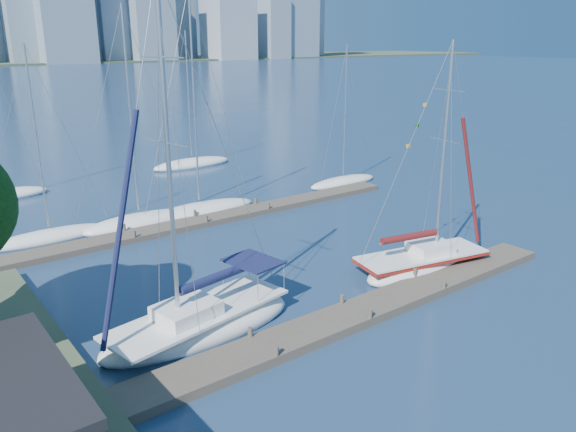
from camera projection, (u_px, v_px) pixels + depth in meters
ground at (355, 318)px, 25.03m from camera, size 700.00×700.00×0.00m
near_dock at (355, 314)px, 24.97m from camera, size 26.00×2.00×0.40m
far_dock at (214, 219)px, 38.28m from camera, size 30.00×1.80×0.36m
sailboat_navy at (199, 309)px, 23.38m from camera, size 9.12×4.33×14.81m
sailboat_maroon at (422, 252)px, 30.04m from camera, size 8.17×4.11×12.42m
bg_boat_0 at (50, 236)px, 34.67m from camera, size 7.37×2.04×11.99m
bg_boat_1 at (140, 221)px, 37.32m from camera, size 8.08×4.16×14.32m
bg_boat_2 at (200, 210)px, 39.73m from camera, size 9.03×3.79×15.50m
bg_boat_5 at (343, 182)px, 47.98m from camera, size 7.26×3.83×11.79m
bg_boat_6 at (4, 195)px, 43.78m from camera, size 6.87×4.35×12.70m
bg_boat_7 at (192, 164)px, 54.64m from camera, size 8.42×5.14×13.00m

